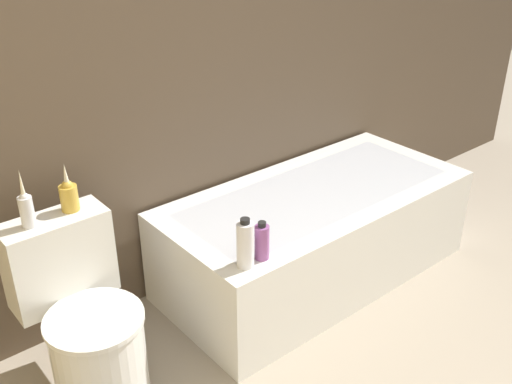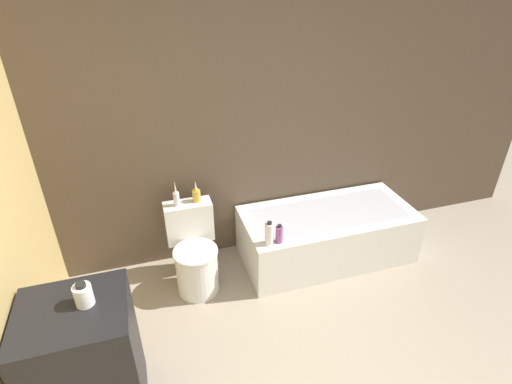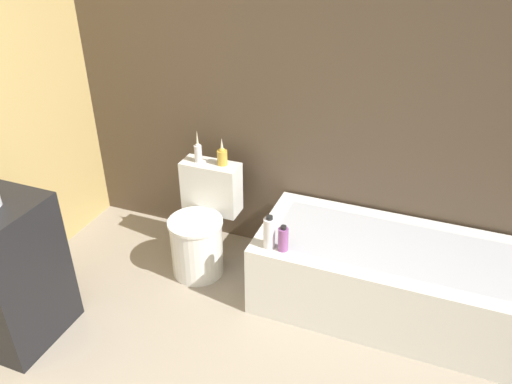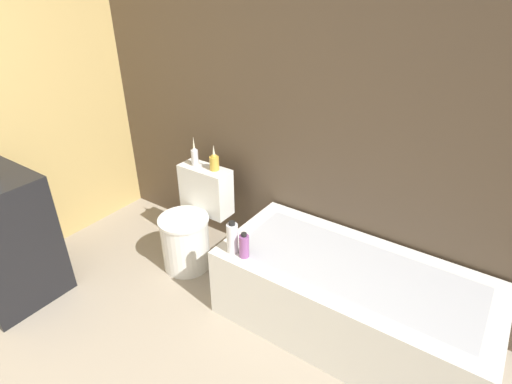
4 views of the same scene
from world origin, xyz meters
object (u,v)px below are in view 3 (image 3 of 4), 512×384
vase_gold (198,151)px  shampoo_bottle_tall (269,233)px  bathtub (386,276)px  vase_silver (222,156)px  shampoo_bottle_short (283,239)px  toilet (202,227)px

vase_gold → shampoo_bottle_tall: bearing=-32.6°
bathtub → vase_silver: 1.30m
vase_gold → shampoo_bottle_short: vase_gold is taller
bathtub → shampoo_bottle_short: size_ratio=9.45×
vase_silver → shampoo_bottle_tall: vase_silver is taller
shampoo_bottle_tall → vase_gold: bearing=147.4°
toilet → shampoo_bottle_tall: size_ratio=3.37×
shampoo_bottle_short → vase_gold: bearing=150.6°
vase_gold → shampoo_bottle_tall: 0.82m
shampoo_bottle_tall → shampoo_bottle_short: (0.09, 0.00, -0.02)m
bathtub → toilet: toilet is taller
bathtub → vase_silver: bearing=171.7°
toilet → shampoo_bottle_tall: 0.69m
vase_gold → vase_silver: size_ratio=1.18×
vase_gold → shampoo_bottle_short: (0.75, -0.42, -0.24)m
vase_gold → shampoo_bottle_short: bearing=-29.4°
toilet → vase_gold: bearing=115.9°
vase_silver → shampoo_bottle_short: vase_silver is taller
bathtub → vase_gold: 1.46m
toilet → vase_silver: vase_silver is taller
toilet → shampoo_bottle_short: 0.75m
shampoo_bottle_tall → shampoo_bottle_short: 0.09m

